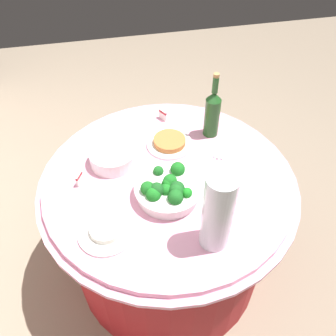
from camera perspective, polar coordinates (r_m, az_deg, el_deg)
ground_plane at (r=2.17m, az=0.00°, el=-14.82°), size 6.00×6.00×0.00m
buffet_table at (r=1.86m, az=0.00°, el=-9.04°), size 1.16×1.16×0.74m
broccoli_bowl at (r=1.46m, az=-0.01°, el=-3.44°), size 0.28×0.28×0.11m
plate_stack at (r=1.63m, az=-8.88°, el=1.81°), size 0.21×0.21×0.07m
wine_bottle at (r=1.72m, az=7.14°, el=8.84°), size 0.07×0.07×0.34m
decorative_fruit_vase at (r=1.26m, az=7.88°, el=-7.65°), size 0.11×0.11×0.34m
serving_tongs at (r=1.72m, az=8.66°, el=3.11°), size 0.16×0.13×0.01m
food_plate_peanuts at (r=1.71m, az=0.25°, el=4.11°), size 0.22×0.22×0.04m
food_plate_rice at (r=1.39m, az=-9.88°, el=-9.91°), size 0.22×0.22×0.04m
label_placard_front at (r=1.57m, az=-14.02°, el=-1.60°), size 0.05×0.03×0.05m
label_placard_mid at (r=1.86m, az=-0.86°, el=8.59°), size 0.05×0.03×0.05m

